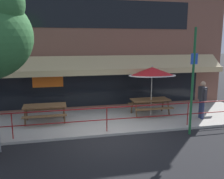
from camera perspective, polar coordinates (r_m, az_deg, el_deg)
The scene contains 9 objects.
ground_plane at distance 9.63m, azimuth -0.80°, elevation -10.69°, with size 120.00×120.00×0.00m, color black.
patio_deck at distance 11.46m, azimuth -2.92°, elevation -6.88°, with size 15.00×4.00×0.10m, color #ADA89E.
restaurant_building at distance 13.12m, azimuth -4.78°, elevation 10.59°, with size 15.00×1.60×7.02m.
patio_railing at distance 9.65m, azimuth -1.19°, elevation -5.63°, with size 13.84×0.04×0.97m.
picnic_table_left at distance 11.14m, azimuth -15.08°, elevation -4.25°, with size 1.80×1.42×0.76m.
picnic_table_centre at distance 12.01m, azimuth 8.72°, elevation -2.91°, with size 1.80×1.42×0.76m.
patio_umbrella_centre at distance 11.65m, azimuth 9.13°, elevation 4.02°, with size 2.14×2.14×2.38m.
pedestrian_walking at distance 11.94m, azimuth 19.92°, elevation -1.80°, with size 0.28×0.62×1.71m.
street_sign_pole at distance 9.81m, azimuth 17.95°, elevation 1.82°, with size 0.28×0.09×4.06m.
Camera 1 is at (-1.87, -8.76, 3.52)m, focal length 40.00 mm.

